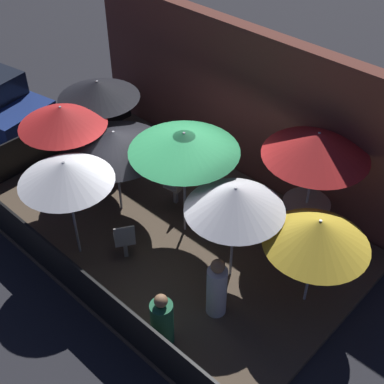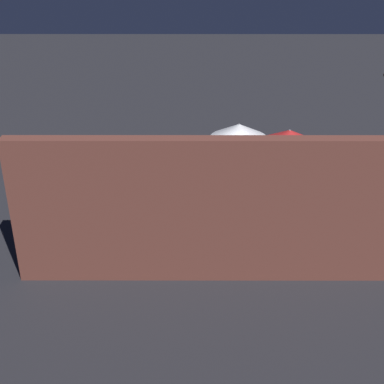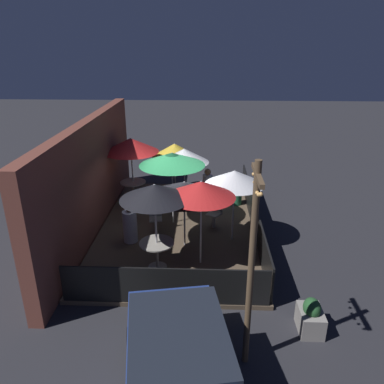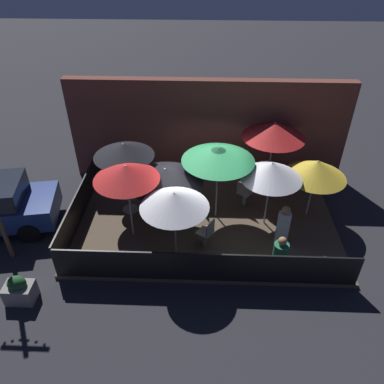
# 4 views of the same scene
# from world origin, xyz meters

# --- Properties ---
(ground_plane) EXTENTS (60.00, 60.00, 0.00)m
(ground_plane) POSITION_xyz_m (0.00, 0.00, 0.00)
(ground_plane) COLOR #26262B
(patio_deck) EXTENTS (8.00, 5.07, 0.12)m
(patio_deck) POSITION_xyz_m (0.00, 0.00, 0.06)
(patio_deck) COLOR brown
(patio_deck) RESTS_ON ground_plane
(building_wall) EXTENTS (9.60, 0.36, 3.65)m
(building_wall) POSITION_xyz_m (0.00, 2.77, 1.82)
(building_wall) COLOR brown
(building_wall) RESTS_ON ground_plane
(fence_front) EXTENTS (7.80, 0.05, 0.95)m
(fence_front) POSITION_xyz_m (0.00, -2.49, 0.59)
(fence_front) COLOR black
(fence_front) RESTS_ON patio_deck
(fence_side_left) EXTENTS (0.05, 4.87, 0.95)m
(fence_side_left) POSITION_xyz_m (-3.96, 0.00, 0.59)
(fence_side_left) COLOR black
(fence_side_left) RESTS_ON patio_deck
(patio_umbrella_0) EXTENTS (1.80, 1.80, 2.42)m
(patio_umbrella_0) POSITION_xyz_m (-2.46, 0.38, 2.34)
(patio_umbrella_0) COLOR #B2B2B7
(patio_umbrella_0) RESTS_ON patio_deck
(patio_umbrella_1) EXTENTS (2.07, 2.07, 2.47)m
(patio_umbrella_1) POSITION_xyz_m (2.14, 1.88, 2.33)
(patio_umbrella_1) COLOR #B2B2B7
(patio_umbrella_1) RESTS_ON patio_deck
(patio_umbrella_2) EXTENTS (1.83, 1.83, 2.00)m
(patio_umbrella_2) POSITION_xyz_m (3.23, 0.35, 1.85)
(patio_umbrella_2) COLOR #B2B2B7
(patio_umbrella_2) RESTS_ON patio_deck
(patio_umbrella_3) EXTENTS (1.80, 1.80, 2.19)m
(patio_umbrella_3) POSITION_xyz_m (1.82, -0.12, 2.05)
(patio_umbrella_3) COLOR #B2B2B7
(patio_umbrella_3) RESTS_ON patio_deck
(patio_umbrella_4) EXTENTS (1.77, 1.77, 2.26)m
(patio_umbrella_4) POSITION_xyz_m (-0.81, -1.75, 2.16)
(patio_umbrella_4) COLOR #B2B2B7
(patio_umbrella_4) RESTS_ON patio_deck
(patio_umbrella_5) EXTENTS (1.81, 1.81, 2.42)m
(patio_umbrella_5) POSITION_xyz_m (-2.18, -0.79, 2.32)
(patio_umbrella_5) COLOR #B2B2B7
(patio_umbrella_5) RESTS_ON patio_deck
(patio_umbrella_6) EXTENTS (2.14, 2.14, 2.46)m
(patio_umbrella_6) POSITION_xyz_m (0.31, 0.18, 2.37)
(patio_umbrella_6) COLOR #B2B2B7
(patio_umbrella_6) RESTS_ON patio_deck
(patio_umbrella_7) EXTENTS (2.19, 2.19, 2.04)m
(patio_umbrella_7) POSITION_xyz_m (-1.19, -0.29, 1.94)
(patio_umbrella_7) COLOR #B2B2B7
(patio_umbrella_7) RESTS_ON patio_deck
(dining_table_0) EXTENTS (0.93, 0.93, 0.77)m
(dining_table_0) POSITION_xyz_m (-2.46, 0.38, 0.74)
(dining_table_0) COLOR #9E998E
(dining_table_0) RESTS_ON patio_deck
(dining_table_1) EXTENTS (0.98, 0.98, 0.78)m
(dining_table_1) POSITION_xyz_m (2.14, 1.88, 0.74)
(dining_table_1) COLOR #9E998E
(dining_table_1) RESTS_ON patio_deck
(patio_chair_0) EXTENTS (0.45, 0.45, 0.95)m
(patio_chair_0) POSITION_xyz_m (-0.39, 0.69, 0.64)
(patio_chair_0) COLOR gray
(patio_chair_0) RESTS_ON patio_deck
(patio_chair_1) EXTENTS (0.56, 0.56, 0.95)m
(patio_chair_1) POSITION_xyz_m (1.22, 0.73, 0.65)
(patio_chair_1) COLOR gray
(patio_chair_1) RESTS_ON patio_deck
(patio_chair_2) EXTENTS (0.55, 0.55, 0.95)m
(patio_chair_2) POSITION_xyz_m (0.03, -1.22, 0.64)
(patio_chair_2) COLOR gray
(patio_chair_2) RESTS_ON patio_deck
(patron_0) EXTENTS (0.41, 0.41, 1.31)m
(patron_0) POSITION_xyz_m (2.20, -0.97, 0.72)
(patron_0) COLOR silver
(patron_0) RESTS_ON patio_deck
(patron_1) EXTENTS (0.61, 0.61, 1.20)m
(patron_1) POSITION_xyz_m (-1.05, 1.38, 0.65)
(patron_1) COLOR silver
(patron_1) RESTS_ON patio_deck
(patron_2) EXTENTS (0.52, 0.52, 1.18)m
(patron_2) POSITION_xyz_m (1.95, -2.08, 0.64)
(patron_2) COLOR #236642
(patron_2) RESTS_ON patio_deck
(planter_box) EXTENTS (0.71, 0.50, 0.81)m
(planter_box) POSITION_xyz_m (-4.60, -3.21, 0.35)
(planter_box) COLOR gray
(planter_box) RESTS_ON ground_plane
(light_post) EXTENTS (1.10, 0.12, 4.14)m
(light_post) POSITION_xyz_m (-5.50, -1.74, 2.30)
(light_post) COLOR brown
(light_post) RESTS_ON ground_plane
(parked_car_0) EXTENTS (4.09, 2.35, 1.62)m
(parked_car_0) POSITION_xyz_m (-6.52, -0.51, 0.84)
(parked_car_0) COLOR navy
(parked_car_0) RESTS_ON ground_plane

